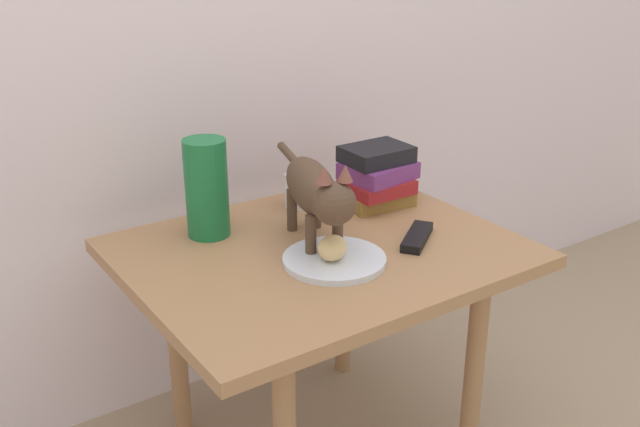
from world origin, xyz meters
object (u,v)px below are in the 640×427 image
at_px(side_table, 320,275).
at_px(book_stack, 377,177).
at_px(cat, 317,191).
at_px(candle_jar, 299,192).
at_px(green_vase, 207,188).
at_px(tv_remote, 417,237).
at_px(plate, 334,260).
at_px(bread_roll, 332,248).

distance_m(side_table, book_stack, 0.33).
xyz_separation_m(cat, candle_jar, (0.10, 0.23, -0.09)).
bearing_deg(book_stack, green_vase, 171.05).
relative_size(side_table, tv_remote, 5.59).
xyz_separation_m(book_stack, tv_remote, (-0.06, -0.23, -0.06)).
xyz_separation_m(candle_jar, tv_remote, (0.10, -0.33, -0.03)).
height_order(side_table, candle_jar, candle_jar).
bearing_deg(candle_jar, side_table, -111.99).
height_order(side_table, plate, plate).
relative_size(green_vase, tv_remote, 1.51).
distance_m(cat, book_stack, 0.30).
bearing_deg(tv_remote, candle_jar, 70.68).
xyz_separation_m(green_vase, tv_remote, (0.37, -0.30, -0.10)).
distance_m(plate, bread_roll, 0.03).
relative_size(bread_roll, green_vase, 0.35).
xyz_separation_m(bread_roll, book_stack, (0.29, 0.22, 0.04)).
xyz_separation_m(bread_roll, tv_remote, (0.23, -0.01, -0.03)).
height_order(book_stack, tv_remote, book_stack).
relative_size(book_stack, candle_jar, 2.12).
relative_size(side_table, green_vase, 3.70).
bearing_deg(green_vase, book_stack, -8.95).
bearing_deg(green_vase, bread_roll, -63.63).
distance_m(plate, green_vase, 0.34).
relative_size(bread_roll, cat, 0.17).
bearing_deg(cat, bread_roll, -104.52).
distance_m(cat, candle_jar, 0.27).
bearing_deg(book_stack, plate, -142.64).
bearing_deg(side_table, bread_roll, -108.06).
bearing_deg(cat, tv_remote, -27.14).
bearing_deg(plate, bread_roll, -152.45).
height_order(side_table, tv_remote, tv_remote).
xyz_separation_m(plate, bread_roll, (-0.01, -0.00, 0.03)).
xyz_separation_m(cat, tv_remote, (0.20, -0.10, -0.12)).
xyz_separation_m(cat, green_vase, (-0.17, 0.19, -0.02)).
xyz_separation_m(side_table, cat, (-0.00, 0.01, 0.20)).
xyz_separation_m(book_stack, candle_jar, (-0.17, 0.10, -0.04)).
relative_size(side_table, plate, 3.80).
distance_m(book_stack, tv_remote, 0.25).
distance_m(plate, cat, 0.16).
relative_size(bread_roll, candle_jar, 0.94).
bearing_deg(bread_roll, cat, 75.48).
xyz_separation_m(bread_roll, cat, (0.02, 0.09, 0.09)).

